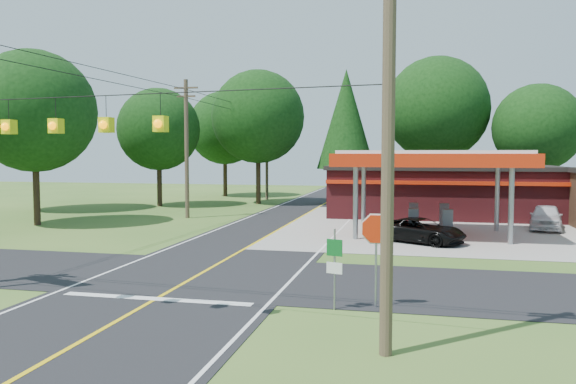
% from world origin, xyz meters
% --- Properties ---
extents(ground, '(120.00, 120.00, 0.00)m').
position_xyz_m(ground, '(0.00, 0.00, 0.00)').
color(ground, '#345C20').
rests_on(ground, ground).
extents(main_highway, '(8.00, 120.00, 0.02)m').
position_xyz_m(main_highway, '(0.00, 0.00, 0.01)').
color(main_highway, black).
rests_on(main_highway, ground).
extents(cross_road, '(70.00, 7.00, 0.02)m').
position_xyz_m(cross_road, '(0.00, 0.00, 0.01)').
color(cross_road, black).
rests_on(cross_road, ground).
extents(lane_center_yellow, '(0.15, 110.00, 0.00)m').
position_xyz_m(lane_center_yellow, '(0.00, 0.00, 0.03)').
color(lane_center_yellow, yellow).
rests_on(lane_center_yellow, main_highway).
extents(gas_canopy, '(10.60, 7.40, 4.88)m').
position_xyz_m(gas_canopy, '(9.00, 13.00, 4.27)').
color(gas_canopy, gray).
rests_on(gas_canopy, ground).
extents(convenience_store, '(16.40, 7.55, 3.80)m').
position_xyz_m(convenience_store, '(10.00, 22.98, 1.92)').
color(convenience_store, maroon).
rests_on(convenience_store, ground).
extents(utility_pole_near_right, '(1.80, 0.30, 11.50)m').
position_xyz_m(utility_pole_near_right, '(7.50, -7.00, 5.96)').
color(utility_pole_near_right, '#473828').
rests_on(utility_pole_near_right, ground).
extents(utility_pole_far_left, '(1.80, 0.30, 10.00)m').
position_xyz_m(utility_pole_far_left, '(-8.00, 18.00, 5.20)').
color(utility_pole_far_left, '#473828').
rests_on(utility_pole_far_left, ground).
extents(utility_pole_north, '(0.30, 0.30, 9.50)m').
position_xyz_m(utility_pole_north, '(-6.50, 35.00, 4.75)').
color(utility_pole_north, '#473828').
rests_on(utility_pole_north, ground).
extents(overhead_beacons, '(17.04, 2.04, 1.03)m').
position_xyz_m(overhead_beacons, '(-1.00, -6.00, 6.21)').
color(overhead_beacons, black).
rests_on(overhead_beacons, ground).
extents(treeline_backdrop, '(70.27, 51.59, 13.30)m').
position_xyz_m(treeline_backdrop, '(0.82, 24.01, 7.49)').
color(treeline_backdrop, '#332316').
rests_on(treeline_backdrop, ground).
extents(suv_car, '(6.32, 6.32, 1.30)m').
position_xyz_m(suv_car, '(8.50, 10.00, 0.65)').
color(suv_car, black).
rests_on(suv_car, ground).
extents(sedan_car, '(5.38, 5.38, 1.54)m').
position_xyz_m(sedan_car, '(16.09, 17.00, 0.77)').
color(sedan_car, silver).
rests_on(sedan_car, ground).
extents(octagonal_stop_sign, '(1.00, 0.09, 2.94)m').
position_xyz_m(octagonal_stop_sign, '(7.00, -3.01, 2.22)').
color(octagonal_stop_sign, gray).
rests_on(octagonal_stop_sign, ground).
extents(route_sign_post, '(0.49, 0.17, 2.47)m').
position_xyz_m(route_sign_post, '(5.80, -3.52, 1.48)').
color(route_sign_post, gray).
rests_on(route_sign_post, ground).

